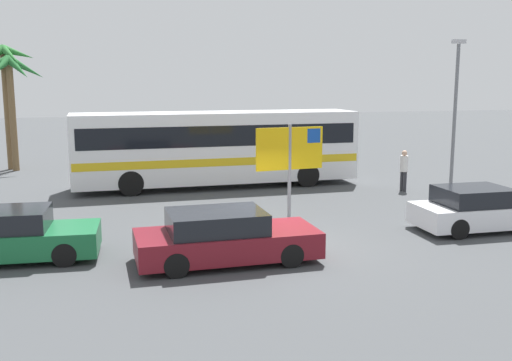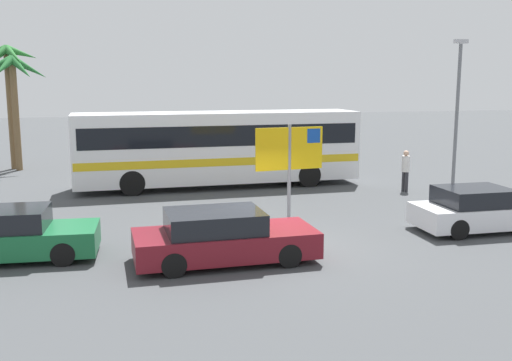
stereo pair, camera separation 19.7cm
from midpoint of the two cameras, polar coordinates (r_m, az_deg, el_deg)
name	(u,v)px [view 2 (the right image)]	position (r m, az deg, el deg)	size (l,w,h in m)	color
ground	(275,247)	(16.16, 2.24, -6.49)	(120.00, 120.00, 0.00)	#424447
bus_front_coach	(218,145)	(24.92, -3.46, 3.47)	(11.93, 2.49, 3.17)	white
ferry_sign	(291,153)	(17.95, 3.72, 2.73)	(2.20, 0.25, 3.20)	gray
car_green	(12,235)	(16.10, -22.34, -4.95)	(4.22, 2.08, 1.32)	#196638
car_white	(478,210)	(19.00, 21.11, -2.69)	(3.99, 1.93, 1.32)	silver
car_maroon	(222,237)	(14.72, -2.91, -5.55)	(4.54, 1.91, 1.32)	maroon
pedestrian_near_sign	(406,167)	(24.60, 14.59, 1.24)	(0.32, 0.32, 1.69)	#2D2D33
lamp_post_left_side	(457,109)	(25.15, 19.22, 6.63)	(0.56, 0.20, 6.10)	slate
palm_tree_seaside	(13,77)	(31.58, -22.46, 9.34)	(3.33, 3.37, 5.71)	brown
palm_tree_inland	(8,70)	(32.19, -22.87, 9.93)	(2.96, 2.70, 6.23)	brown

